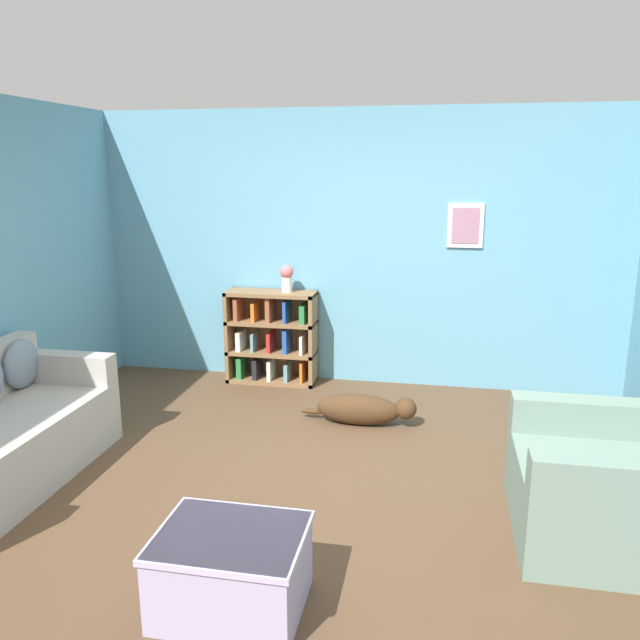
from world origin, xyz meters
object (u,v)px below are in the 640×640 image
at_px(bookshelf, 272,337).
at_px(vase, 287,277).
at_px(dog, 363,409).
at_px(recliner_chair, 622,484).
at_px(coffee_table, 231,569).

bearing_deg(bookshelf, vase, -6.23).
xyz_separation_m(dog, vase, (-0.86, 0.90, 0.92)).
height_order(recliner_chair, dog, recliner_chair).
height_order(dog, vase, vase).
relative_size(recliner_chair, vase, 3.93).
relative_size(dog, vase, 3.70).
bearing_deg(recliner_chair, bookshelf, 139.64).
bearing_deg(vase, recliner_chair, -41.96).
relative_size(bookshelf, vase, 3.45).
xyz_separation_m(recliner_chair, dog, (-1.63, 1.33, -0.20)).
height_order(bookshelf, dog, bookshelf).
distance_m(coffee_table, dog, 2.34).
relative_size(bookshelf, recliner_chair, 0.88).
height_order(recliner_chair, vase, vase).
bearing_deg(coffee_table, vase, 99.08).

